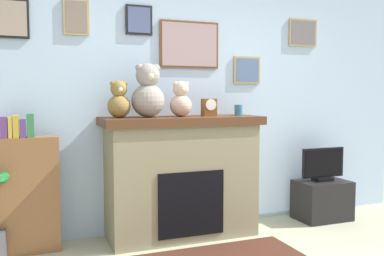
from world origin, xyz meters
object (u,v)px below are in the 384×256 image
tv_stand (322,200)px  teddy_bear_tan (119,101)px  bookshelf (29,191)px  teddy_bear_grey (148,93)px  mantel_clock (209,107)px  fireplace (182,176)px  teddy_bear_brown (181,101)px  television (323,165)px  candle_jar (238,110)px

tv_stand → teddy_bear_tan: bearing=179.5°
tv_stand → teddy_bear_tan: size_ratio=1.68×
bookshelf → teddy_bear_grey: bearing=-4.5°
tv_stand → mantel_clock: size_ratio=3.32×
fireplace → teddy_bear_brown: size_ratio=4.54×
mantel_clock → television: bearing=-0.8°
teddy_bear_tan → teddy_bear_grey: bearing=-0.0°
fireplace → teddy_bear_tan: size_ratio=4.54×
tv_stand → teddy_bear_grey: size_ratio=1.14×
television → teddy_bear_brown: bearing=179.3°
bookshelf → candle_jar: 2.09m
fireplace → teddy_bear_grey: size_ratio=3.09×
television → teddy_bear_tan: bearing=179.5°
bookshelf → teddy_bear_brown: teddy_bear_brown is taller
mantel_clock → teddy_bear_tan: (-0.88, 0.00, 0.07)m
teddy_bear_brown → teddy_bear_grey: bearing=-180.0°
teddy_bear_tan → tv_stand: bearing=-0.5°
fireplace → bookshelf: bookshelf is taller
candle_jar → tv_stand: bearing=-1.0°
bookshelf → candle_jar: bearing=-2.4°
television → mantel_clock: size_ratio=3.09×
candle_jar → teddy_bear_grey: 0.95m
teddy_bear_tan → teddy_bear_grey: size_ratio=0.68×
teddy_bear_tan → teddy_bear_brown: bearing=-0.0°
teddy_bear_tan → teddy_bear_grey: (0.27, -0.00, 0.07)m
teddy_bear_brown → tv_stand: bearing=-0.6°
tv_stand → television: bearing=-90.0°
candle_jar → mantel_clock: (-0.32, -0.00, 0.03)m
bookshelf → candle_jar: (1.98, -0.08, 0.67)m
bookshelf → teddy_bear_tan: 1.10m
fireplace → television: bearing=-1.3°
bookshelf → teddy_bear_grey: teddy_bear_grey is taller
teddy_bear_grey → teddy_bear_brown: bearing=0.0°
candle_jar → mantel_clock: mantel_clock is taller
television → tv_stand: bearing=90.0°
tv_stand → candle_jar: size_ratio=5.24×
television → candle_jar: 1.20m
teddy_bear_grey → teddy_bear_brown: teddy_bear_grey is taller
television → teddy_bear_brown: (-1.64, 0.02, 0.71)m
teddy_bear_grey → mantel_clock: bearing=-0.1°
tv_stand → mantel_clock: mantel_clock is taller
bookshelf → candle_jar: size_ratio=11.26×
mantel_clock → teddy_bear_brown: (-0.29, 0.00, 0.07)m
television → fireplace: bearing=178.7°
television → teddy_bear_tan: teddy_bear_tan is taller
candle_jar → mantel_clock: bearing=-179.7°
television → mantel_clock: 1.50m
teddy_bear_tan → teddy_bear_brown: size_ratio=1.00×
fireplace → tv_stand: fireplace is taller
television → teddy_bear_grey: teddy_bear_grey is taller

